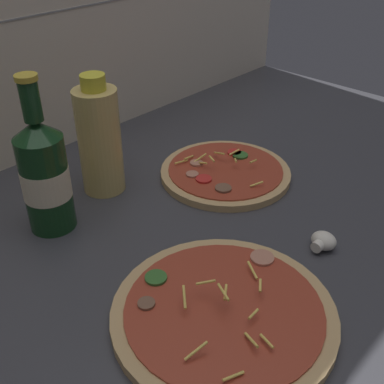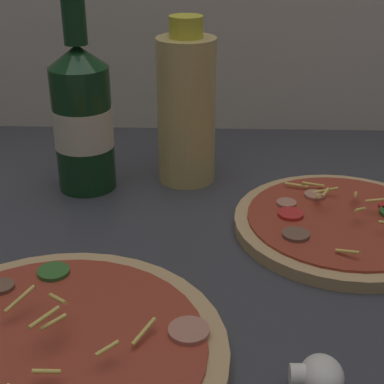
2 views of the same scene
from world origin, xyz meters
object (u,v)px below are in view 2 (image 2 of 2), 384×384
at_px(pizza_far, 343,224).
at_px(beer_bottle, 82,117).
at_px(mushroom_right, 319,376).
at_px(pizza_near, 50,355).
at_px(oil_bottle, 186,108).

height_order(pizza_far, beer_bottle, beer_bottle).
distance_m(pizza_far, mushroom_right, 0.26).
bearing_deg(pizza_near, mushroom_right, -5.75).
bearing_deg(oil_bottle, beer_bottle, -167.28).
xyz_separation_m(pizza_near, oil_bottle, (0.10, 0.37, 0.09)).
xyz_separation_m(beer_bottle, oil_bottle, (0.13, 0.03, 0.00)).
relative_size(pizza_far, mushroom_right, 6.00).
bearing_deg(oil_bottle, pizza_far, -36.44).
relative_size(beer_bottle, mushroom_right, 6.17).
distance_m(pizza_near, pizza_far, 0.36).
distance_m(beer_bottle, mushroom_right, 0.44).
relative_size(oil_bottle, mushroom_right, 5.22).
height_order(beer_bottle, mushroom_right, beer_bottle).
relative_size(pizza_far, beer_bottle, 0.97).
xyz_separation_m(pizza_near, beer_bottle, (-0.03, 0.34, 0.09)).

